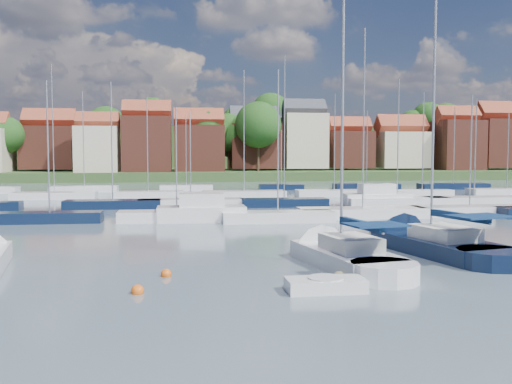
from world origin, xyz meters
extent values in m
plane|color=#404B57|center=(0.00, 40.00, 0.00)|extent=(260.00, 260.00, 0.00)
cube|color=silver|center=(0.82, 0.71, 0.25)|extent=(4.17, 7.42, 1.20)
cone|color=silver|center=(0.01, 5.01, 0.25)|extent=(3.50, 3.89, 2.92)
cylinder|color=silver|center=(1.47, -2.73, 0.25)|extent=(3.41, 3.41, 1.20)
cube|color=silver|center=(0.91, 0.23, 1.20)|extent=(2.55, 3.25, 0.70)
cylinder|color=#B2B2B7|center=(0.73, 1.19, 7.33)|extent=(0.14, 0.14, 12.96)
cylinder|color=#B2B2B7|center=(1.09, -0.72, 2.05)|extent=(0.82, 3.84, 0.10)
cube|color=#0F274C|center=(1.09, -0.72, 2.20)|extent=(0.98, 3.69, 0.35)
cube|color=#0F274C|center=(1.33, -1.96, 2.35)|extent=(2.76, 2.18, 0.08)
cube|color=black|center=(6.78, 3.55, 0.25)|extent=(5.04, 8.54, 1.20)
cone|color=black|center=(5.66, 8.42, 0.25)|extent=(4.12, 4.53, 3.33)
cylinder|color=black|center=(7.68, -0.35, 0.25)|extent=(3.99, 3.99, 1.20)
cube|color=silver|center=(6.91, 3.01, 1.20)|extent=(3.02, 3.77, 0.70)
cylinder|color=#B2B2B7|center=(6.66, 4.09, 8.42)|extent=(0.14, 0.14, 15.14)
cylinder|color=#B2B2B7|center=(7.16, 1.93, 2.05)|extent=(1.10, 4.35, 0.10)
cube|color=#0F274C|center=(7.16, 1.93, 2.20)|extent=(1.24, 4.18, 0.35)
cube|color=#0F274C|center=(7.48, 0.52, 2.35)|extent=(3.21, 2.58, 0.08)
cube|color=silver|center=(-1.38, -3.96, 0.22)|extent=(3.09, 1.46, 0.60)
cylinder|color=silver|center=(-1.38, -3.96, 0.39)|extent=(1.43, 1.43, 0.39)
sphere|color=#D85914|center=(-8.67, -3.31, 0.00)|extent=(0.51, 0.51, 0.51)
sphere|color=#D85914|center=(-7.64, -0.34, 0.00)|extent=(0.48, 0.48, 0.48)
sphere|color=beige|center=(-0.26, -1.97, 0.00)|extent=(0.54, 0.54, 0.54)
sphere|color=#D85914|center=(0.70, 6.73, 0.00)|extent=(0.47, 0.47, 0.47)
sphere|color=beige|center=(7.03, -0.44, 0.00)|extent=(0.54, 0.54, 0.54)
cube|color=black|center=(-17.11, 20.54, 0.35)|extent=(8.01, 2.24, 1.00)
cylinder|color=#B2B2B7|center=(-17.11, 20.54, 5.93)|extent=(0.12, 0.12, 10.16)
cube|color=silver|center=(-7.27, 20.20, 0.35)|extent=(9.22, 2.58, 1.00)
cylinder|color=#B2B2B7|center=(-7.27, 20.20, 4.94)|extent=(0.12, 0.12, 8.18)
cube|color=silver|center=(0.63, 18.61, 0.35)|extent=(8.78, 2.46, 1.00)
cylinder|color=#B2B2B7|center=(0.63, 18.61, 6.38)|extent=(0.12, 0.12, 11.06)
cube|color=silver|center=(8.23, 20.67, 0.35)|extent=(10.79, 3.02, 1.00)
cylinder|color=#B2B2B7|center=(8.23, 20.67, 8.29)|extent=(0.12, 0.12, 14.87)
cube|color=silver|center=(17.98, 21.03, 0.35)|extent=(10.13, 2.84, 1.00)
cylinder|color=#B2B2B7|center=(17.98, 21.03, 5.65)|extent=(0.12, 0.12, 9.59)
cube|color=silver|center=(-5.31, 20.00, 0.50)|extent=(7.00, 2.60, 1.40)
cube|color=silver|center=(-5.31, 20.00, 1.60)|extent=(3.50, 2.20, 1.30)
cube|color=black|center=(-13.55, 31.64, 0.35)|extent=(9.30, 2.60, 1.00)
cylinder|color=#B2B2B7|center=(-13.55, 31.64, 6.59)|extent=(0.12, 0.12, 11.48)
cube|color=silver|center=(-5.94, 32.01, 0.35)|extent=(10.40, 2.91, 1.00)
cylinder|color=#B2B2B7|center=(-5.94, 32.01, 5.24)|extent=(0.12, 0.12, 8.77)
cube|color=black|center=(3.48, 31.28, 0.35)|extent=(8.80, 2.46, 1.00)
cylinder|color=#B2B2B7|center=(3.48, 31.28, 8.01)|extent=(0.12, 0.12, 14.33)
cube|color=silver|center=(15.40, 31.16, 0.35)|extent=(10.73, 3.00, 1.00)
cylinder|color=#B2B2B7|center=(15.40, 31.16, 6.92)|extent=(0.12, 0.12, 12.14)
cube|color=silver|center=(23.82, 30.97, 0.35)|extent=(10.48, 2.93, 1.00)
cylinder|color=#B2B2B7|center=(23.82, 30.97, 5.99)|extent=(0.12, 0.12, 10.28)
cube|color=silver|center=(13.46, 32.00, 0.50)|extent=(7.00, 2.60, 1.40)
cube|color=silver|center=(13.46, 32.00, 1.60)|extent=(3.50, 2.20, 1.30)
cube|color=silver|center=(-21.71, 44.21, 0.35)|extent=(9.71, 2.72, 1.00)
cylinder|color=#B2B2B7|center=(-21.71, 44.21, 8.29)|extent=(0.12, 0.12, 14.88)
cube|color=silver|center=(-10.84, 44.51, 0.35)|extent=(8.49, 2.38, 1.00)
cylinder|color=#B2B2B7|center=(-10.84, 44.51, 6.51)|extent=(0.12, 0.12, 11.31)
cube|color=silver|center=(0.79, 43.78, 0.35)|extent=(10.16, 2.85, 1.00)
cylinder|color=#B2B2B7|center=(0.79, 43.78, 8.15)|extent=(0.12, 0.12, 14.59)
cube|color=silver|center=(12.17, 43.90, 0.35)|extent=(9.53, 2.67, 1.00)
cylinder|color=#B2B2B7|center=(12.17, 43.90, 6.81)|extent=(0.12, 0.12, 11.91)
cube|color=silver|center=(23.16, 42.50, 0.35)|extent=(7.62, 2.13, 1.00)
cylinder|color=#B2B2B7|center=(23.16, 42.50, 6.91)|extent=(0.12, 0.12, 12.13)
cube|color=silver|center=(35.22, 43.59, 0.35)|extent=(10.17, 2.85, 1.00)
cylinder|color=#B2B2B7|center=(35.22, 43.59, 5.72)|extent=(0.12, 0.12, 9.73)
cube|color=silver|center=(-20.26, 56.56, 0.35)|extent=(9.24, 2.59, 1.00)
cylinder|color=#B2B2B7|center=(-20.26, 56.56, 7.43)|extent=(0.12, 0.12, 13.17)
cube|color=silver|center=(-6.08, 57.30, 0.35)|extent=(7.57, 2.12, 1.00)
cylinder|color=#B2B2B7|center=(-6.08, 57.30, 5.97)|extent=(0.12, 0.12, 10.24)
cube|color=black|center=(7.88, 57.47, 0.35)|extent=(6.58, 1.84, 1.00)
cylinder|color=#B2B2B7|center=(7.88, 57.47, 4.85)|extent=(0.12, 0.12, 8.01)
cube|color=black|center=(20.94, 57.40, 0.35)|extent=(9.92, 2.78, 1.00)
cylinder|color=#B2B2B7|center=(20.94, 57.40, 6.31)|extent=(0.12, 0.12, 10.92)
cube|color=black|center=(34.28, 56.37, 0.35)|extent=(10.55, 2.95, 1.00)
cylinder|color=#B2B2B7|center=(34.28, 56.37, 6.61)|extent=(0.12, 0.12, 11.51)
cube|color=#2F4824|center=(0.00, 117.00, 0.30)|extent=(200.00, 70.00, 3.00)
cube|color=#2F4824|center=(0.00, 142.00, 5.00)|extent=(200.00, 60.00, 14.00)
cube|color=brown|center=(-33.65, 97.79, 6.56)|extent=(10.37, 9.97, 8.73)
cube|color=brown|center=(-33.65, 97.79, 12.20)|extent=(10.57, 5.13, 5.13)
cube|color=beige|center=(-22.74, 89.00, 6.08)|extent=(8.09, 8.80, 8.96)
cube|color=brown|center=(-22.74, 89.00, 11.55)|extent=(8.25, 4.00, 4.00)
cube|color=brown|center=(-13.35, 89.94, 7.08)|extent=(9.36, 10.17, 10.97)
cube|color=brown|center=(-13.35, 89.94, 13.72)|extent=(9.54, 4.63, 4.63)
cube|color=brown|center=(-3.04, 91.65, 6.31)|extent=(9.90, 8.56, 9.42)
cube|color=brown|center=(-3.04, 91.65, 12.23)|extent=(10.10, 4.90, 4.90)
cube|color=brown|center=(9.10, 96.65, 6.95)|extent=(10.59, 8.93, 9.49)
cube|color=#383A42|center=(9.10, 96.65, 12.99)|extent=(10.80, 5.24, 5.24)
cube|color=beige|center=(19.71, 95.80, 8.02)|extent=(9.01, 8.61, 11.65)
cube|color=#383A42|center=(19.71, 95.80, 14.95)|extent=(9.19, 4.46, 4.46)
cube|color=brown|center=(30.17, 97.00, 6.20)|extent=(9.10, 9.34, 8.00)
cube|color=brown|center=(30.17, 97.00, 11.32)|extent=(9.28, 4.50, 4.50)
cube|color=beige|center=(41.95, 96.59, 6.14)|extent=(10.86, 9.59, 7.88)
cube|color=brown|center=(41.95, 96.59, 11.41)|extent=(11.07, 5.37, 5.37)
cube|color=brown|center=(53.76, 93.92, 7.09)|extent=(9.18, 9.96, 10.97)
cube|color=brown|center=(53.76, 93.92, 13.70)|extent=(9.36, 4.54, 4.54)
cube|color=brown|center=(65.18, 95.21, 7.58)|extent=(11.39, 9.67, 10.76)
cube|color=brown|center=(65.18, 95.21, 14.36)|extent=(11.62, 5.64, 5.64)
cylinder|color=#382619|center=(56.77, 115.51, 8.51)|extent=(0.50, 0.50, 4.47)
sphere|color=#2C5119|center=(56.77, 115.51, 14.58)|extent=(8.18, 8.18, 8.18)
cylinder|color=#382619|center=(3.46, 95.93, 3.83)|extent=(0.50, 0.50, 4.46)
sphere|color=#2C5119|center=(3.46, 95.93, 9.88)|extent=(8.15, 8.15, 8.15)
cylinder|color=#382619|center=(15.22, 113.68, 8.58)|extent=(0.50, 0.50, 5.15)
sphere|color=#2C5119|center=(15.22, 113.68, 15.56)|extent=(9.41, 9.41, 9.41)
cylinder|color=#382619|center=(-13.54, 116.31, 8.68)|extent=(0.50, 0.50, 4.56)
sphere|color=#2C5119|center=(-13.54, 116.31, 14.87)|extent=(8.34, 8.34, 8.34)
cylinder|color=#382619|center=(-23.24, 105.25, 4.18)|extent=(0.50, 0.50, 5.15)
sphere|color=#2C5119|center=(-23.24, 105.25, 11.17)|extent=(9.42, 9.42, 9.42)
cylinder|color=#382619|center=(-38.67, 107.32, 6.76)|extent=(0.50, 0.50, 3.42)
sphere|color=#2C5119|center=(-38.67, 107.32, 11.40)|extent=(6.26, 6.26, 6.26)
cylinder|color=#382619|center=(13.76, 104.71, 3.48)|extent=(0.50, 0.50, 3.77)
sphere|color=#2C5119|center=(13.76, 104.71, 8.60)|extent=(6.89, 6.89, 6.89)
cylinder|color=#382619|center=(9.05, 90.94, 4.21)|extent=(0.50, 0.50, 5.21)
sphere|color=#2C5119|center=(9.05, 90.94, 11.28)|extent=(9.53, 9.53, 9.53)
cylinder|color=#382619|center=(61.93, 101.62, 3.09)|extent=(0.50, 0.50, 2.97)
sphere|color=#2C5119|center=(61.93, 101.62, 7.12)|extent=(5.44, 5.44, 5.44)
cylinder|color=#382619|center=(-1.15, 93.75, 4.02)|extent=(0.50, 0.50, 4.84)
sphere|color=#2C5119|center=(-1.15, 93.75, 10.59)|extent=(8.85, 8.85, 8.85)
cylinder|color=#382619|center=(52.68, 115.72, 8.17)|extent=(0.50, 0.50, 3.72)
sphere|color=#2C5119|center=(52.68, 115.72, 13.21)|extent=(6.80, 6.80, 6.80)
cylinder|color=#382619|center=(54.05, 94.13, 3.62)|extent=(0.50, 0.50, 4.05)
sphere|color=#2C5119|center=(54.05, 94.13, 9.11)|extent=(7.40, 7.40, 7.40)
cylinder|color=#382619|center=(-40.96, 92.79, 3.60)|extent=(0.50, 0.50, 4.00)
sphere|color=#2C5119|center=(-40.96, 92.79, 9.04)|extent=(7.32, 7.32, 7.32)
cylinder|color=#382619|center=(6.84, 113.29, 7.91)|extent=(0.50, 0.50, 3.93)
sphere|color=#2C5119|center=(6.84, 113.29, 13.24)|extent=(7.19, 7.19, 7.19)
cylinder|color=#382619|center=(30.65, 100.17, 3.51)|extent=(0.50, 0.50, 3.82)
sphere|color=#2C5119|center=(30.65, 100.17, 8.70)|extent=(6.99, 6.99, 6.99)
cylinder|color=#382619|center=(-17.44, 93.12, 3.34)|extent=(0.50, 0.50, 3.48)
sphere|color=#2C5119|center=(-17.44, 93.12, 8.07)|extent=(6.37, 6.37, 6.37)
cylinder|color=#382619|center=(57.51, 102.81, 3.09)|extent=(0.50, 0.50, 2.99)
sphere|color=#2C5119|center=(57.51, 102.81, 7.14)|extent=(5.46, 5.46, 5.46)
cylinder|color=#382619|center=(3.61, 99.04, 3.22)|extent=(0.50, 0.50, 3.25)
sphere|color=#2C5119|center=(3.61, 99.04, 7.63)|extent=(5.94, 5.94, 5.94)
cylinder|color=#382619|center=(-3.05, 100.73, 3.09)|extent=(0.50, 0.50, 2.98)
sphere|color=#2C5119|center=(-3.05, 100.73, 7.14)|extent=(5.46, 5.46, 5.46)
cylinder|color=#382619|center=(64.66, 121.74, 9.36)|extent=(0.50, 0.50, 4.29)
sphere|color=#2C5119|center=(64.66, 121.74, 15.17)|extent=(7.84, 7.84, 7.84)
camera|label=1|loc=(-7.01, -25.42, 5.41)|focal=40.00mm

